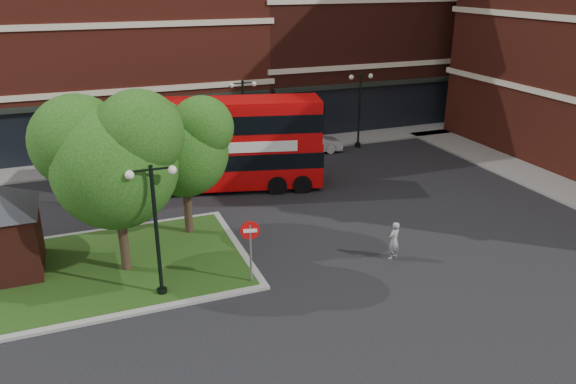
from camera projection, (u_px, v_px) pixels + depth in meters
name	position (u px, v px, depth m)	size (l,w,h in m)	color
ground	(304.00, 271.00, 22.06)	(120.00, 120.00, 0.00)	black
pavement_far	(206.00, 154.00, 36.39)	(44.00, 3.00, 0.12)	slate
terrace_far_left	(58.00, 37.00, 37.72)	(26.00, 12.00, 14.00)	maroon
terrace_far_right	(351.00, 14.00, 44.75)	(18.00, 12.00, 16.00)	#471911
traffic_island	(86.00, 271.00, 21.95)	(12.60, 7.60, 0.15)	gray
tree_island_west	(111.00, 155.00, 20.35)	(5.40, 4.71, 7.21)	#2D2116
tree_island_east	(181.00, 143.00, 23.73)	(4.46, 3.90, 6.29)	#2D2116
lamp_island	(156.00, 225.00, 19.36)	(1.72, 0.36, 5.00)	black
lamp_far_left	(244.00, 116.00, 34.32)	(1.72, 0.36, 5.00)	black
lamp_far_right	(360.00, 106.00, 37.01)	(1.72, 0.36, 5.00)	black
bus	(216.00, 139.00, 29.71)	(11.45, 5.17, 4.26)	#BF0708
woman	(394.00, 240.00, 22.82)	(0.58, 0.38, 1.60)	gray
car_silver	(198.00, 154.00, 34.10)	(1.68, 4.18, 1.42)	#AFB3B7
car_white	(312.00, 143.00, 36.66)	(1.35, 3.87, 1.27)	silver
no_entry_sign	(250.00, 240.00, 20.49)	(0.71, 0.22, 2.59)	slate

